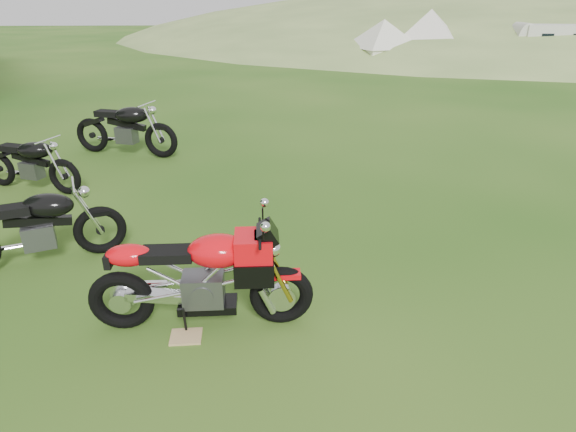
{
  "coord_description": "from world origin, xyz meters",
  "views": [
    {
      "loc": [
        -0.38,
        -4.55,
        2.82
      ],
      "look_at": [
        -0.11,
        0.4,
        0.59
      ],
      "focal_mm": 30.0,
      "sensor_mm": 36.0,
      "label": 1
    }
  ],
  "objects_px": {
    "vintage_moto_d": "(125,127)",
    "tent_right": "(429,36)",
    "vintage_moto_a": "(34,226)",
    "tent_mid": "(383,40)",
    "sport_motorcycle": "(200,270)",
    "caravan": "(556,45)",
    "vintage_moto_c": "(29,162)",
    "plywood_board": "(186,337)"
  },
  "relations": [
    {
      "from": "vintage_moto_d",
      "to": "tent_right",
      "type": "distance_m",
      "value": 18.25
    },
    {
      "from": "vintage_moto_a",
      "to": "tent_mid",
      "type": "relative_size",
      "value": 0.73
    },
    {
      "from": "sport_motorcycle",
      "to": "vintage_moto_d",
      "type": "xyz_separation_m",
      "value": [
        -2.09,
        5.63,
        -0.03
      ]
    },
    {
      "from": "tent_mid",
      "to": "caravan",
      "type": "xyz_separation_m",
      "value": [
        7.74,
        -1.22,
        -0.19
      ]
    },
    {
      "from": "vintage_moto_c",
      "to": "vintage_moto_d",
      "type": "bearing_deg",
      "value": 81.59
    },
    {
      "from": "tent_right",
      "to": "sport_motorcycle",
      "type": "bearing_deg",
      "value": -90.29
    },
    {
      "from": "vintage_moto_d",
      "to": "tent_mid",
      "type": "bearing_deg",
      "value": 77.39
    },
    {
      "from": "sport_motorcycle",
      "to": "caravan",
      "type": "relative_size",
      "value": 0.49
    },
    {
      "from": "vintage_moto_c",
      "to": "caravan",
      "type": "height_order",
      "value": "caravan"
    },
    {
      "from": "sport_motorcycle",
      "to": "vintage_moto_c",
      "type": "relative_size",
      "value": 1.09
    },
    {
      "from": "caravan",
      "to": "vintage_moto_d",
      "type": "bearing_deg",
      "value": -132.52
    },
    {
      "from": "tent_right",
      "to": "vintage_moto_a",
      "type": "bearing_deg",
      "value": -96.42
    },
    {
      "from": "plywood_board",
      "to": "tent_mid",
      "type": "xyz_separation_m",
      "value": [
        6.54,
        20.23,
        1.11
      ]
    },
    {
      "from": "vintage_moto_a",
      "to": "tent_right",
      "type": "xyz_separation_m",
      "value": [
        10.68,
        19.09,
        0.77
      ]
    },
    {
      "from": "sport_motorcycle",
      "to": "caravan",
      "type": "bearing_deg",
      "value": 52.81
    },
    {
      "from": "sport_motorcycle",
      "to": "vintage_moto_d",
      "type": "bearing_deg",
      "value": 110.11
    },
    {
      "from": "tent_right",
      "to": "caravan",
      "type": "height_order",
      "value": "tent_right"
    },
    {
      "from": "plywood_board",
      "to": "tent_right",
      "type": "relative_size",
      "value": 0.1
    },
    {
      "from": "plywood_board",
      "to": "vintage_moto_c",
      "type": "relative_size",
      "value": 0.16
    },
    {
      "from": "sport_motorcycle",
      "to": "vintage_moto_a",
      "type": "xyz_separation_m",
      "value": [
        -2.0,
        1.25,
        -0.09
      ]
    },
    {
      "from": "caravan",
      "to": "sport_motorcycle",
      "type": "bearing_deg",
      "value": -118.52
    },
    {
      "from": "vintage_moto_c",
      "to": "vintage_moto_d",
      "type": "relative_size",
      "value": 0.84
    },
    {
      "from": "sport_motorcycle",
      "to": "tent_mid",
      "type": "bearing_deg",
      "value": 72.01
    },
    {
      "from": "vintage_moto_a",
      "to": "vintage_moto_c",
      "type": "xyz_separation_m",
      "value": [
        -1.12,
        2.49,
        -0.02
      ]
    },
    {
      "from": "vintage_moto_c",
      "to": "vintage_moto_d",
      "type": "height_order",
      "value": "vintage_moto_d"
    },
    {
      "from": "sport_motorcycle",
      "to": "vintage_moto_c",
      "type": "xyz_separation_m",
      "value": [
        -3.13,
        3.74,
        -0.12
      ]
    },
    {
      "from": "vintage_moto_a",
      "to": "plywood_board",
      "type": "bearing_deg",
      "value": -59.23
    },
    {
      "from": "vintage_moto_a",
      "to": "vintage_moto_c",
      "type": "height_order",
      "value": "vintage_moto_a"
    },
    {
      "from": "tent_mid",
      "to": "caravan",
      "type": "height_order",
      "value": "tent_mid"
    },
    {
      "from": "sport_motorcycle",
      "to": "tent_right",
      "type": "height_order",
      "value": "tent_right"
    },
    {
      "from": "vintage_moto_d",
      "to": "tent_right",
      "type": "xyz_separation_m",
      "value": [
        10.77,
        14.71,
        0.7
      ]
    },
    {
      "from": "sport_motorcycle",
      "to": "tent_right",
      "type": "distance_m",
      "value": 22.13
    },
    {
      "from": "sport_motorcycle",
      "to": "tent_right",
      "type": "bearing_deg",
      "value": 66.6
    },
    {
      "from": "vintage_moto_c",
      "to": "tent_mid",
      "type": "xyz_separation_m",
      "value": [
        9.52,
        16.29,
        0.65
      ]
    },
    {
      "from": "plywood_board",
      "to": "vintage_moto_c",
      "type": "xyz_separation_m",
      "value": [
        -2.98,
        3.94,
        0.46
      ]
    },
    {
      "from": "sport_motorcycle",
      "to": "caravan",
      "type": "height_order",
      "value": "caravan"
    },
    {
      "from": "sport_motorcycle",
      "to": "tent_mid",
      "type": "xyz_separation_m",
      "value": [
        6.39,
        20.03,
        0.53
      ]
    },
    {
      "from": "plywood_board",
      "to": "caravan",
      "type": "bearing_deg",
      "value": 53.11
    },
    {
      "from": "vintage_moto_c",
      "to": "caravan",
      "type": "distance_m",
      "value": 22.92
    },
    {
      "from": "vintage_moto_c",
      "to": "tent_mid",
      "type": "height_order",
      "value": "tent_mid"
    },
    {
      "from": "tent_mid",
      "to": "tent_right",
      "type": "distance_m",
      "value": 2.31
    },
    {
      "from": "vintage_moto_a",
      "to": "caravan",
      "type": "relative_size",
      "value": 0.47
    }
  ]
}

